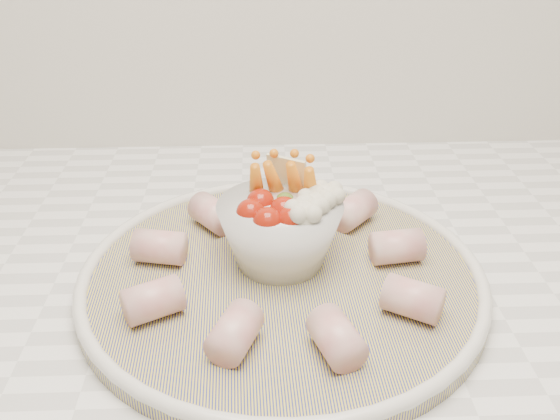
{
  "coord_description": "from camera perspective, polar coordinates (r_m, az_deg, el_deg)",
  "views": [
    {
      "loc": [
        -0.15,
        0.96,
        1.26
      ],
      "look_at": [
        -0.13,
        1.44,
        0.99
      ],
      "focal_mm": 40.0,
      "sensor_mm": 36.0,
      "label": 1
    }
  ],
  "objects": [
    {
      "name": "cured_meat_rolls",
      "position": [
        0.56,
        0.2,
        -4.43
      ],
      "size": [
        0.27,
        0.28,
        0.03
      ],
      "color": "#C3595A",
      "rests_on": "serving_platter"
    },
    {
      "name": "veggie_bowl",
      "position": [
        0.56,
        0.22,
        -1.52
      ],
      "size": [
        0.11,
        0.11,
        0.09
      ],
      "color": "silver",
      "rests_on": "serving_platter"
    },
    {
      "name": "serving_platter",
      "position": [
        0.57,
        0.2,
        -6.09
      ],
      "size": [
        0.37,
        0.37,
        0.02
      ],
      "color": "navy",
      "rests_on": "kitchen_counter"
    }
  ]
}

